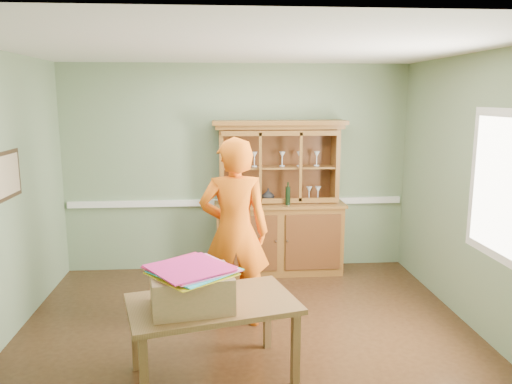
{
  "coord_description": "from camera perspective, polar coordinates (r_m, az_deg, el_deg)",
  "views": [
    {
      "loc": [
        -0.27,
        -4.51,
        2.27
      ],
      "look_at": [
        0.12,
        0.4,
        1.33
      ],
      "focal_mm": 35.0,
      "sensor_mm": 36.0,
      "label": 1
    }
  ],
  "objects": [
    {
      "name": "floor",
      "position": [
        5.05,
        -1.03,
        -15.94
      ],
      "size": [
        4.5,
        4.5,
        0.0
      ],
      "primitive_type": "plane",
      "color": "#482C17",
      "rests_on": "ground"
    },
    {
      "name": "ceiling",
      "position": [
        4.53,
        -1.15,
        16.2
      ],
      "size": [
        4.5,
        4.5,
        0.0
      ],
      "primitive_type": "plane",
      "rotation": [
        3.14,
        0.0,
        0.0
      ],
      "color": "white",
      "rests_on": "wall_back"
    },
    {
      "name": "wall_back",
      "position": [
        6.58,
        -2.15,
        2.71
      ],
      "size": [
        4.5,
        0.0,
        4.5
      ],
      "primitive_type": "plane",
      "rotation": [
        1.57,
        0.0,
        0.0
      ],
      "color": "gray",
      "rests_on": "floor"
    },
    {
      "name": "wall_right",
      "position": [
        5.24,
        24.27,
        -0.3
      ],
      "size": [
        0.0,
        4.0,
        4.0
      ],
      "primitive_type": "plane",
      "rotation": [
        1.57,
        0.0,
        -1.57
      ],
      "color": "gray",
      "rests_on": "floor"
    },
    {
      "name": "wall_front",
      "position": [
        2.68,
        1.56,
        -9.27
      ],
      "size": [
        4.5,
        0.0,
        4.5
      ],
      "primitive_type": "plane",
      "rotation": [
        -1.57,
        0.0,
        0.0
      ],
      "color": "gray",
      "rests_on": "floor"
    },
    {
      "name": "chair_rail",
      "position": [
        6.63,
        -2.11,
        -1.18
      ],
      "size": [
        4.41,
        0.05,
        0.08
      ],
      "primitive_type": "cube",
      "color": "white",
      "rests_on": "wall_back"
    },
    {
      "name": "framed_map",
      "position": [
        5.24,
        -26.46,
        1.73
      ],
      "size": [
        0.03,
        0.6,
        0.46
      ],
      "color": "#332314",
      "rests_on": "wall_left"
    },
    {
      "name": "window_panel",
      "position": [
        4.95,
        25.84,
        0.74
      ],
      "size": [
        0.03,
        0.96,
        1.36
      ],
      "color": "white",
      "rests_on": "wall_right"
    },
    {
      "name": "china_hutch",
      "position": [
        6.52,
        2.6,
        -3.17
      ],
      "size": [
        1.69,
        0.56,
        1.99
      ],
      "color": "brown",
      "rests_on": "floor"
    },
    {
      "name": "dining_table",
      "position": [
        4.14,
        -5.0,
        -13.33
      ],
      "size": [
        1.48,
        1.09,
        0.66
      ],
      "rotation": [
        0.0,
        0.0,
        0.25
      ],
      "color": "brown",
      "rests_on": "floor"
    },
    {
      "name": "cardboard_box",
      "position": [
        3.96,
        -7.39,
        -11.06
      ],
      "size": [
        0.68,
        0.58,
        0.28
      ],
      "primitive_type": "cube",
      "rotation": [
        0.0,
        0.0,
        0.17
      ],
      "color": "tan",
      "rests_on": "dining_table"
    },
    {
      "name": "kite_stack",
      "position": [
        3.89,
        -7.29,
        -8.79
      ],
      "size": [
        0.75,
        0.75,
        0.05
      ],
      "rotation": [
        0.0,
        0.0,
        0.68
      ],
      "color": "yellow",
      "rests_on": "cardboard_box"
    },
    {
      "name": "person",
      "position": [
        4.96,
        -2.46,
        -4.69
      ],
      "size": [
        0.7,
        0.46,
        1.9
      ],
      "primitive_type": "imported",
      "rotation": [
        0.0,
        0.0,
        3.13
      ],
      "color": "orange",
      "rests_on": "floor"
    }
  ]
}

